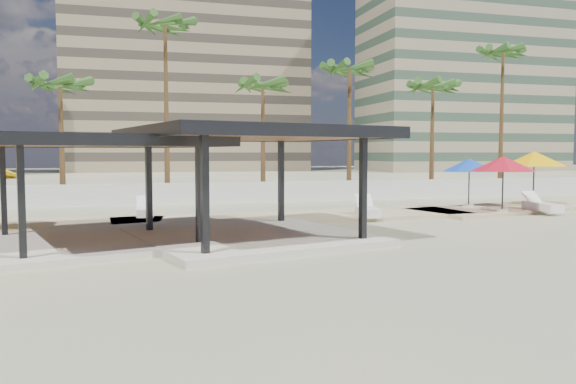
% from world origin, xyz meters
% --- Properties ---
extents(ground, '(200.00, 200.00, 0.00)m').
position_xyz_m(ground, '(0.00, 0.00, 0.00)').
color(ground, tan).
rests_on(ground, ground).
extents(promenade, '(44.45, 7.97, 0.24)m').
position_xyz_m(promenade, '(2.00, 7.67, 0.06)').
color(promenade, '#C6B284').
rests_on(promenade, ground).
extents(boundary_wall, '(56.00, 0.30, 1.20)m').
position_xyz_m(boundary_wall, '(0.00, 16.00, 0.60)').
color(boundary_wall, silver).
rests_on(boundary_wall, ground).
extents(building_mid, '(38.00, 16.00, 30.40)m').
position_xyz_m(building_mid, '(4.00, 78.00, 14.27)').
color(building_mid, '#847259').
rests_on(building_mid, ground).
extents(building_east, '(32.00, 15.00, 36.40)m').
position_xyz_m(building_east, '(48.00, 66.00, 17.27)').
color(building_east, gray).
rests_on(building_east, ground).
extents(pavilion_central, '(8.97, 8.97, 3.75)m').
position_xyz_m(pavilion_central, '(-1.33, 1.69, 2.24)').
color(pavilion_central, beige).
rests_on(pavilion_central, ground).
extents(pavilion_west, '(8.44, 8.44, 3.46)m').
position_xyz_m(pavilion_west, '(-6.24, 2.15, 2.06)').
color(pavilion_west, beige).
rests_on(pavilion_west, ground).
extents(umbrella_c, '(3.74, 3.74, 2.61)m').
position_xyz_m(umbrella_c, '(11.57, 5.80, 2.42)').
color(umbrella_c, beige).
rests_on(umbrella_c, promenade).
extents(umbrella_d, '(3.47, 3.47, 2.48)m').
position_xyz_m(umbrella_d, '(11.57, 8.51, 2.31)').
color(umbrella_d, beige).
rests_on(umbrella_d, promenade).
extents(umbrella_e, '(3.50, 3.50, 2.84)m').
position_xyz_m(umbrella_e, '(15.29, 8.25, 2.62)').
color(umbrella_e, beige).
rests_on(umbrella_e, promenade).
extents(lounger_a, '(0.73, 2.16, 0.81)m').
position_xyz_m(lounger_a, '(-4.63, 8.77, 0.38)').
color(lounger_a, white).
rests_on(lounger_a, promenade).
extents(lounger_b, '(1.24, 2.44, 0.88)m').
position_xyz_m(lounger_b, '(4.82, 6.02, 0.39)').
color(lounger_b, white).
rests_on(lounger_b, promenade).
extents(lounger_c, '(0.86, 2.32, 0.86)m').
position_xyz_m(lounger_c, '(13.83, 5.85, 0.39)').
color(lounger_c, white).
rests_on(lounger_c, promenade).
extents(palm_c, '(3.00, 3.00, 7.69)m').
position_xyz_m(palm_c, '(-9.00, 18.10, 6.61)').
color(palm_c, brown).
rests_on(palm_c, ground).
extents(palm_d, '(3.00, 3.00, 11.61)m').
position_xyz_m(palm_d, '(-3.00, 18.90, 10.29)').
color(palm_d, brown).
rests_on(palm_d, ground).
extents(palm_e, '(3.00, 3.00, 8.04)m').
position_xyz_m(palm_e, '(3.00, 18.40, 6.95)').
color(palm_e, brown).
rests_on(palm_e, ground).
extents(palm_f, '(3.00, 3.00, 9.34)m').
position_xyz_m(palm_f, '(9.00, 18.60, 8.17)').
color(palm_f, brown).
rests_on(palm_f, ground).
extents(palm_g, '(3.00, 3.00, 8.32)m').
position_xyz_m(palm_g, '(15.00, 18.20, 7.21)').
color(palm_g, brown).
rests_on(palm_g, ground).
extents(palm_h, '(3.00, 3.00, 11.07)m').
position_xyz_m(palm_h, '(21.00, 18.80, 9.79)').
color(palm_h, brown).
rests_on(palm_h, ground).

